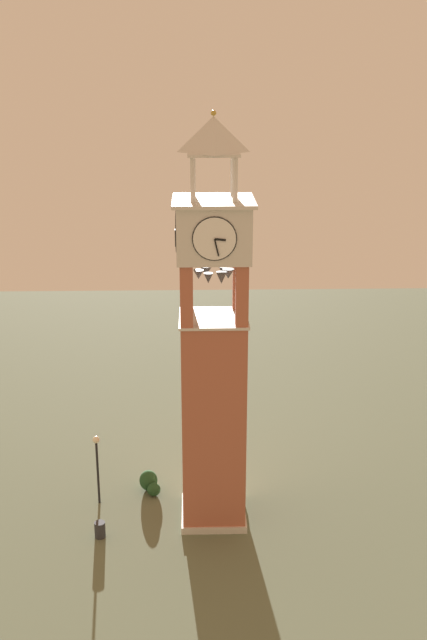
# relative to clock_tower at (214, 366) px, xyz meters

# --- Properties ---
(ground) EXTENTS (80.00, 80.00, 0.00)m
(ground) POSITION_rel_clock_tower_xyz_m (0.00, 0.00, -8.09)
(ground) COLOR #5B664C
(clock_tower) EXTENTS (3.58, 3.58, 19.63)m
(clock_tower) POSITION_rel_clock_tower_xyz_m (0.00, 0.00, 0.00)
(clock_tower) COLOR #AD5B42
(clock_tower) RESTS_ON ground
(park_bench) EXTENTS (1.07, 1.64, 0.95)m
(park_bench) POSITION_rel_clock_tower_xyz_m (-0.35, -6.25, -7.60)
(park_bench) COLOR brown
(park_bench) RESTS_ON ground
(lamp_post) EXTENTS (0.36, 0.36, 3.81)m
(lamp_post) POSITION_rel_clock_tower_xyz_m (5.86, -1.34, -5.44)
(lamp_post) COLOR black
(lamp_post) RESTS_ON ground
(trash_bin) EXTENTS (0.52, 0.52, 0.80)m
(trash_bin) POSITION_rel_clock_tower_xyz_m (5.47, 1.64, -7.69)
(trash_bin) COLOR #2D2D33
(trash_bin) RESTS_ON ground
(shrub_near_entry) EXTENTS (0.70, 0.70, 0.70)m
(shrub_near_entry) POSITION_rel_clock_tower_xyz_m (3.08, -1.96, -7.73)
(shrub_near_entry) COLOR #234C28
(shrub_near_entry) RESTS_ON ground
(shrub_left_of_tower) EXTENTS (0.96, 0.96, 1.10)m
(shrub_left_of_tower) POSITION_rel_clock_tower_xyz_m (3.38, -2.56, -7.54)
(shrub_left_of_tower) COLOR #234C28
(shrub_left_of_tower) RESTS_ON ground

